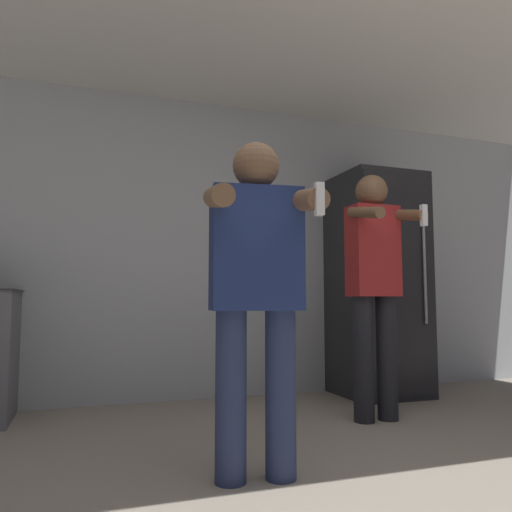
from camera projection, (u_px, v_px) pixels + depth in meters
name	position (u px, v px, depth m)	size (l,w,h in m)	color
wall_back	(207.00, 248.00, 4.31)	(7.00, 0.06, 2.55)	#B2B7BC
ceiling_slab	(262.00, 19.00, 3.12)	(7.00, 3.26, 0.05)	silver
refrigerator	(377.00, 284.00, 4.42)	(0.70, 0.72, 1.93)	#262628
person_woman_foreground	(257.00, 282.00, 2.34)	(0.55, 0.50, 1.58)	navy
person_man_side	(374.00, 280.00, 3.48)	(0.40, 0.50, 1.71)	black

